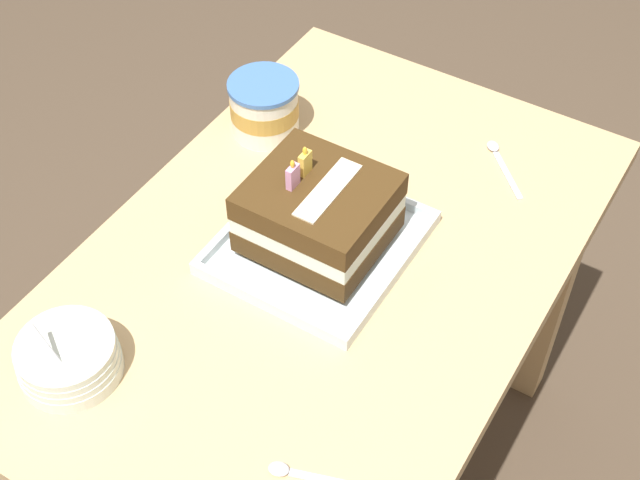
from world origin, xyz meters
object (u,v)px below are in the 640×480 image
at_px(serving_spoon_near_tray, 498,157).
at_px(ice_cream_tub, 264,107).
at_px(birthday_cake, 318,212).
at_px(bowl_stack, 68,358).
at_px(serving_spoon_by_bowls, 293,472).
at_px(foil_tray, 319,244).

bearing_deg(serving_spoon_near_tray, ice_cream_tub, 110.77).
xyz_separation_m(birthday_cake, serving_spoon_near_tray, (0.33, -0.16, -0.07)).
height_order(bowl_stack, serving_spoon_by_bowls, bowl_stack).
relative_size(serving_spoon_near_tray, serving_spoon_by_bowls, 0.98).
height_order(serving_spoon_near_tray, serving_spoon_by_bowls, same).
distance_m(ice_cream_tub, serving_spoon_near_tray, 0.41).
height_order(birthday_cake, ice_cream_tub, birthday_cake).
bearing_deg(bowl_stack, birthday_cake, -24.58).
bearing_deg(birthday_cake, foil_tray, -90.00).
bearing_deg(ice_cream_tub, serving_spoon_near_tray, -69.23).
distance_m(serving_spoon_near_tray, serving_spoon_by_bowls, 0.68).
bearing_deg(serving_spoon_by_bowls, foil_tray, 26.71).
height_order(foil_tray, serving_spoon_by_bowls, foil_tray).
relative_size(foil_tray, serving_spoon_by_bowls, 2.54).
bearing_deg(serving_spoon_near_tray, foil_tray, 155.02).
distance_m(foil_tray, ice_cream_tub, 0.30).
xyz_separation_m(foil_tray, serving_spoon_near_tray, (0.33, -0.16, -0.00)).
bearing_deg(serving_spoon_near_tray, birthday_cake, 155.01).
xyz_separation_m(bowl_stack, ice_cream_tub, (0.56, 0.06, 0.02)).
distance_m(foil_tray, bowl_stack, 0.41).
relative_size(birthday_cake, ice_cream_tub, 1.62).
relative_size(bowl_stack, serving_spoon_near_tray, 1.25).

